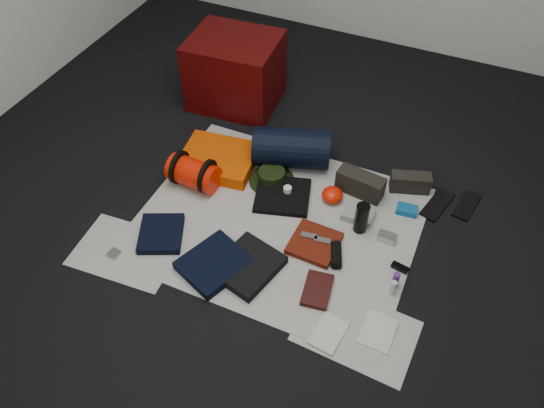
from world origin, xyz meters
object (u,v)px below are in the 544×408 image
at_px(stuff_sack, 193,173).
at_px(paperback_book, 317,290).
at_px(compact_camera, 387,237).
at_px(water_bottle, 361,218).
at_px(sleeping_pad, 219,159).
at_px(navy_duffel, 291,148).
at_px(red_cabinet, 235,71).

bearing_deg(stuff_sack, paperback_book, -23.92).
bearing_deg(compact_camera, water_bottle, 176.98).
height_order(stuff_sack, paperback_book, stuff_sack).
distance_m(sleeping_pad, compact_camera, 1.20).
bearing_deg(sleeping_pad, water_bottle, -8.96).
xyz_separation_m(stuff_sack, water_bottle, (1.07, 0.07, 0.01)).
distance_m(navy_duffel, water_bottle, 0.69).
distance_m(red_cabinet, paperback_book, 1.78).
xyz_separation_m(water_bottle, paperback_book, (-0.07, -0.51, -0.08)).
relative_size(water_bottle, compact_camera, 1.94).
xyz_separation_m(red_cabinet, navy_duffel, (0.63, -0.47, -0.12)).
xyz_separation_m(red_cabinet, sleeping_pad, (0.21, -0.68, -0.20)).
bearing_deg(paperback_book, water_bottle, 73.22).
bearing_deg(red_cabinet, compact_camera, -35.73).
distance_m(stuff_sack, compact_camera, 1.24).
bearing_deg(water_bottle, paperback_book, -98.35).
bearing_deg(red_cabinet, paperback_book, -53.79).
xyz_separation_m(red_cabinet, compact_camera, (1.39, -0.85, -0.23)).
bearing_deg(stuff_sack, compact_camera, 2.52).
bearing_deg(compact_camera, sleeping_pad, 172.63).
relative_size(stuff_sack, compact_camera, 3.03).
height_order(red_cabinet, sleeping_pad, red_cabinet).
bearing_deg(sleeping_pad, red_cabinet, 106.94).
xyz_separation_m(stuff_sack, paperback_book, (1.00, -0.44, -0.08)).
height_order(sleeping_pad, paperback_book, sleeping_pad).
relative_size(sleeping_pad, navy_duffel, 0.96).
relative_size(sleeping_pad, water_bottle, 2.36).
distance_m(sleeping_pad, navy_duffel, 0.48).
height_order(navy_duffel, water_bottle, navy_duffel).
distance_m(water_bottle, compact_camera, 0.18).
xyz_separation_m(sleeping_pad, water_bottle, (1.02, -0.16, 0.06)).
bearing_deg(stuff_sack, sleeping_pad, 76.89).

